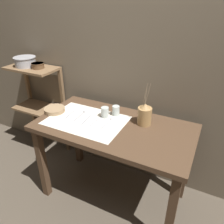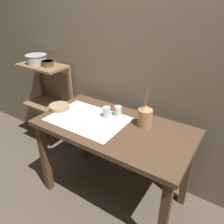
% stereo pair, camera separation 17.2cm
% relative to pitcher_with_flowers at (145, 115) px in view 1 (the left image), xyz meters
% --- Properties ---
extents(ground_plane, '(12.00, 12.00, 0.00)m').
position_rel_pitcher_with_flowers_xyz_m(ground_plane, '(-0.21, -0.13, -0.88)').
color(ground_plane, brown).
extents(stone_wall_back, '(7.00, 0.06, 2.40)m').
position_rel_pitcher_with_flowers_xyz_m(stone_wall_back, '(-0.21, 0.32, 0.32)').
color(stone_wall_back, '#6B5E4C').
rests_on(stone_wall_back, ground_plane).
extents(wooden_table, '(1.29, 0.68, 0.79)m').
position_rel_pitcher_with_flowers_xyz_m(wooden_table, '(-0.21, -0.13, -0.20)').
color(wooden_table, '#4C3523').
rests_on(wooden_table, ground_plane).
extents(wooden_shelf_unit, '(0.55, 0.30, 1.07)m').
position_rel_pitcher_with_flowers_xyz_m(wooden_shelf_unit, '(-1.29, 0.15, -0.13)').
color(wooden_shelf_unit, brown).
rests_on(wooden_shelf_unit, ground_plane).
extents(linen_cloth, '(0.65, 0.46, 0.00)m').
position_rel_pitcher_with_flowers_xyz_m(linen_cloth, '(-0.45, -0.16, -0.08)').
color(linen_cloth, silver).
rests_on(linen_cloth, wooden_table).
extents(pitcher_with_flowers, '(0.11, 0.11, 0.36)m').
position_rel_pitcher_with_flowers_xyz_m(pitcher_with_flowers, '(0.00, 0.00, 0.00)').
color(pitcher_with_flowers, '#A87F4C').
rests_on(pitcher_with_flowers, wooden_table).
extents(wooden_bowl, '(0.19, 0.19, 0.04)m').
position_rel_pitcher_with_flowers_xyz_m(wooden_bowl, '(-0.80, -0.16, -0.07)').
color(wooden_bowl, '#9E7F5B').
rests_on(wooden_bowl, wooden_table).
extents(glass_tumbler_near, '(0.07, 0.07, 0.09)m').
position_rel_pitcher_with_flowers_xyz_m(glass_tumbler_near, '(-0.34, -0.05, -0.04)').
color(glass_tumbler_near, '#B7C1BC').
rests_on(glass_tumbler_near, wooden_table).
extents(glass_tumbler_far, '(0.06, 0.06, 0.09)m').
position_rel_pitcher_with_flowers_xyz_m(glass_tumbler_far, '(-0.27, 0.03, -0.04)').
color(glass_tumbler_far, '#B7C1BC').
rests_on(glass_tumbler_far, wooden_table).
extents(fork_outer, '(0.03, 0.17, 0.00)m').
position_rel_pitcher_with_flowers_xyz_m(fork_outer, '(-0.63, -0.16, -0.08)').
color(fork_outer, '#A8A8AD').
rests_on(fork_outer, wooden_table).
extents(spoon_outer, '(0.02, 0.19, 0.02)m').
position_rel_pitcher_with_flowers_xyz_m(spoon_outer, '(-0.54, -0.09, -0.08)').
color(spoon_outer, '#A8A8AD').
rests_on(spoon_outer, wooden_table).
extents(fork_inner, '(0.02, 0.17, 0.00)m').
position_rel_pitcher_with_flowers_xyz_m(fork_inner, '(-0.46, -0.16, -0.08)').
color(fork_inner, '#A8A8AD').
rests_on(fork_inner, wooden_table).
extents(knife_center, '(0.02, 0.17, 0.00)m').
position_rel_pitcher_with_flowers_xyz_m(knife_center, '(-0.37, -0.15, -0.08)').
color(knife_center, '#A8A8AD').
rests_on(knife_center, wooden_table).
extents(spoon_inner, '(0.03, 0.19, 0.02)m').
position_rel_pitcher_with_flowers_xyz_m(spoon_inner, '(-0.27, -0.09, -0.08)').
color(spoon_inner, '#A8A8AD').
rests_on(spoon_inner, wooden_table).
extents(metal_pot_large, '(0.23, 0.23, 0.10)m').
position_rel_pitcher_with_flowers_xyz_m(metal_pot_large, '(-1.37, 0.12, 0.24)').
color(metal_pot_large, '#A8A8AD').
rests_on(metal_pot_large, wooden_shelf_unit).
extents(metal_pot_small, '(0.13, 0.13, 0.06)m').
position_rel_pitcher_with_flowers_xyz_m(metal_pot_small, '(-1.20, 0.12, 0.22)').
color(metal_pot_small, brown).
rests_on(metal_pot_small, wooden_shelf_unit).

